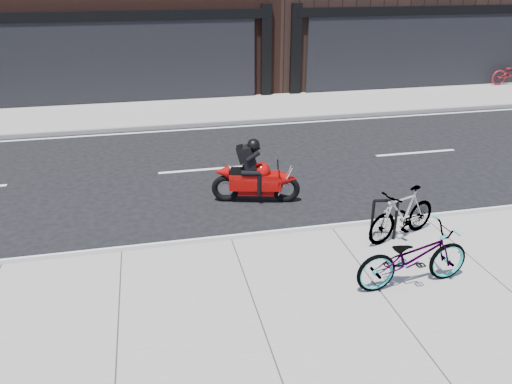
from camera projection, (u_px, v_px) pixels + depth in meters
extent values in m
plane|color=black|center=(216.00, 201.00, 11.17)|extent=(120.00, 120.00, 0.00)
cube|color=gray|center=(270.00, 351.00, 6.68)|extent=(60.00, 6.00, 0.13)
cube|color=gray|center=(185.00, 111.00, 18.06)|extent=(60.00, 3.50, 0.13)
cylinder|color=black|center=(372.00, 220.00, 9.17)|extent=(0.06, 0.06, 0.80)
cylinder|color=black|center=(396.00, 220.00, 9.19)|extent=(0.06, 0.06, 0.80)
cylinder|color=black|center=(386.00, 201.00, 9.02)|extent=(0.44, 0.13, 0.06)
imported|color=gray|center=(413.00, 257.00, 7.81)|extent=(1.96, 0.79, 1.01)
imported|color=gray|center=(402.00, 214.00, 9.21)|extent=(1.70, 0.99, 0.99)
torus|color=black|center=(286.00, 189.00, 11.05)|extent=(0.64, 0.28, 0.62)
torus|color=black|center=(226.00, 188.00, 11.08)|extent=(0.64, 0.28, 0.62)
cube|color=#960806|center=(255.00, 181.00, 10.99)|extent=(1.19, 0.62, 0.36)
cone|color=#960806|center=(288.00, 179.00, 10.95)|extent=(0.51, 0.51, 0.42)
sphere|color=#960806|center=(262.00, 171.00, 10.89)|extent=(0.38, 0.38, 0.38)
cube|color=black|center=(242.00, 171.00, 10.91)|extent=(0.57, 0.38, 0.11)
cylinder|color=silver|center=(233.00, 186.00, 11.24)|extent=(0.52, 0.21, 0.08)
cube|color=black|center=(248.00, 158.00, 10.77)|extent=(0.44, 0.42, 0.56)
cube|color=black|center=(241.00, 154.00, 10.75)|extent=(0.28, 0.33, 0.38)
sphere|color=black|center=(253.00, 145.00, 10.65)|extent=(0.27, 0.27, 0.27)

